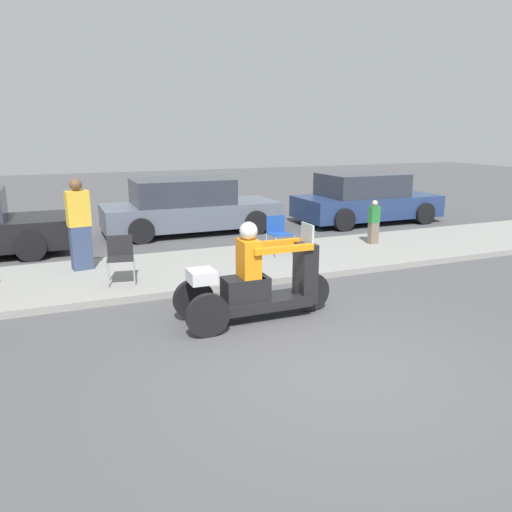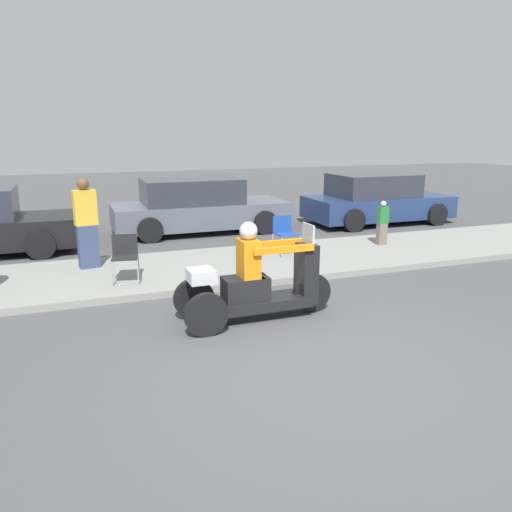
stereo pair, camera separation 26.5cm
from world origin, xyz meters
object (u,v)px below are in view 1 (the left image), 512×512
Objects in this scene: spectator_end_of_line at (79,226)px; folding_chair_set_back at (278,231)px; folding_chair_curbside at (120,254)px; parked_car_lot_center at (365,199)px; spectator_near_curb at (374,223)px; parked_car_lot_left at (188,207)px; motorcycle_trike at (257,285)px.

spectator_end_of_line is 2.12× the size of folding_chair_set_back.
parked_car_lot_center reaches higher than folding_chair_curbside.
spectator_end_of_line is 8.79m from parked_car_lot_center.
spectator_end_of_line is 1.69× the size of spectator_near_curb.
folding_chair_set_back is 3.73m from parked_car_lot_left.
motorcycle_trike reaches higher than spectator_near_curb.
spectator_end_of_line is at bearing 175.47° from folding_chair_set_back.
folding_chair_set_back is at bearing -144.72° from parked_car_lot_center.
parked_car_lot_left is at bearing 174.44° from parked_car_lot_center.
spectator_end_of_line is 4.44m from parked_car_lot_left.
motorcycle_trike reaches higher than parked_car_lot_left.
parked_car_lot_center is (8.34, 2.74, -0.26)m from spectator_end_of_line.
parked_car_lot_center is (1.83, 3.01, 0.08)m from spectator_near_curb.
parked_car_lot_center reaches higher than folding_chair_set_back.
folding_chair_set_back is at bearing -74.03° from parked_car_lot_left.
folding_chair_set_back is (4.02, -0.32, -0.33)m from spectator_end_of_line.
spectator_end_of_line reaches higher than folding_chair_set_back.
parked_car_lot_left is (0.78, 6.70, 0.17)m from motorcycle_trike.
parked_car_lot_center reaches higher than parked_car_lot_left.
spectator_near_curb is at bearing 1.10° from folding_chair_set_back.
folding_chair_set_back is 0.19× the size of parked_car_lot_center.
parked_car_lot_left is (-3.53, 3.54, 0.08)m from spectator_near_curb.
spectator_near_curb is at bearing -2.37° from spectator_end_of_line.
parked_car_lot_left is at bearing 105.97° from folding_chair_set_back.
folding_chair_set_back is 1.00× the size of folding_chair_curbside.
spectator_near_curb is 3.53m from parked_car_lot_center.
parked_car_lot_left is (2.99, 3.27, -0.26)m from spectator_end_of_line.
folding_chair_curbside is at bearing -63.65° from spectator_end_of_line.
spectator_end_of_line reaches higher than spectator_near_curb.
motorcycle_trike is 0.50× the size of parked_car_lot_left.
folding_chair_set_back is at bearing 59.97° from motorcycle_trike.
spectator_end_of_line is at bearing -132.48° from parked_car_lot_left.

